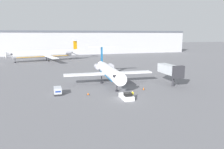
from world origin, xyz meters
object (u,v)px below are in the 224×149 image
object	(u,v)px
traffic_cone_right	(144,89)
pushback_tug	(126,96)
airplane_main	(109,71)
jet_bridge	(170,70)
luggage_cart	(58,91)
airplane_parked_far_left	(45,54)
worker_near_tug	(133,94)
traffic_cone_left	(88,94)

from	to	relation	value
traffic_cone_right	pushback_tug	bearing A→B (deg)	-137.97
airplane_main	jet_bridge	world-z (taller)	airplane_main
pushback_tug	luggage_cart	world-z (taller)	luggage_cart
pushback_tug	luggage_cart	distance (m)	17.13
airplane_parked_far_left	traffic_cone_right	bearing A→B (deg)	-70.76
luggage_cart	airplane_parked_far_left	world-z (taller)	airplane_parked_far_left
airplane_main	luggage_cart	size ratio (longest dim) A/B	8.16
luggage_cart	worker_near_tug	size ratio (longest dim) A/B	1.93
pushback_tug	luggage_cart	bearing A→B (deg)	150.99
pushback_tug	traffic_cone_right	distance (m)	9.86
luggage_cart	traffic_cone_left	bearing A→B (deg)	-18.82
worker_near_tug	traffic_cone_left	distance (m)	11.02
traffic_cone_left	traffic_cone_right	bearing A→B (deg)	2.73
pushback_tug	airplane_parked_far_left	size ratio (longest dim) A/B	0.12
traffic_cone_left	pushback_tug	bearing A→B (deg)	-36.82
airplane_main	pushback_tug	world-z (taller)	airplane_main
airplane_main	pushback_tug	bearing A→B (deg)	-91.51
traffic_cone_right	airplane_parked_far_left	bearing A→B (deg)	109.24
luggage_cart	traffic_cone_right	size ratio (longest dim) A/B	4.87
jet_bridge	airplane_main	bearing A→B (deg)	158.08
jet_bridge	luggage_cart	bearing A→B (deg)	-177.47
worker_near_tug	jet_bridge	size ratio (longest dim) A/B	0.17
worker_near_tug	pushback_tug	bearing A→B (deg)	-173.02
pushback_tug	airplane_parked_far_left	xyz separation A→B (m)	(-18.23, 79.80, 3.33)
airplane_main	traffic_cone_left	distance (m)	13.88
airplane_parked_far_left	jet_bridge	bearing A→B (deg)	-63.24
traffic_cone_right	airplane_main	bearing A→B (deg)	125.00
luggage_cart	airplane_parked_far_left	bearing A→B (deg)	92.60
airplane_main	airplane_parked_far_left	xyz separation A→B (m)	(-18.66, 63.37, 0.12)
worker_near_tug	traffic_cone_right	xyz separation A→B (m)	(5.74, 6.40, -0.56)
worker_near_tug	traffic_cone_left	size ratio (longest dim) A/B	2.51
airplane_main	luggage_cart	world-z (taller)	airplane_main
pushback_tug	airplane_parked_far_left	bearing A→B (deg)	102.87
airplane_main	worker_near_tug	bearing A→B (deg)	-85.97
pushback_tug	worker_near_tug	xyz separation A→B (m)	(1.58, 0.19, 0.27)
traffic_cone_right	airplane_parked_far_left	world-z (taller)	airplane_parked_far_left
traffic_cone_left	traffic_cone_right	size ratio (longest dim) A/B	1.00
worker_near_tug	traffic_cone_right	world-z (taller)	worker_near_tug
worker_near_tug	airplane_parked_far_left	distance (m)	82.09
airplane_parked_far_left	jet_bridge	distance (m)	78.49
pushback_tug	luggage_cart	size ratio (longest dim) A/B	1.39
airplane_main	worker_near_tug	world-z (taller)	airplane_main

